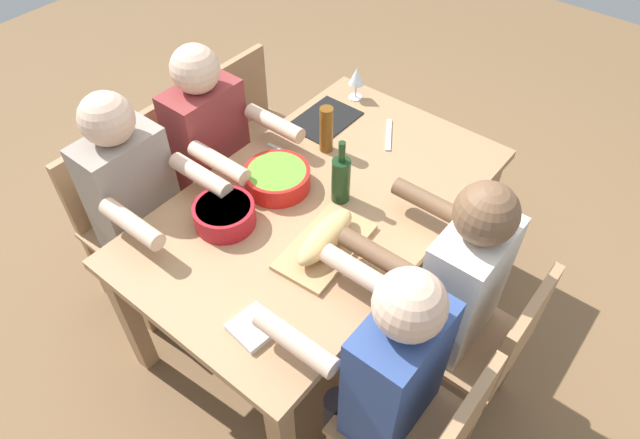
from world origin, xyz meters
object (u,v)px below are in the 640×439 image
(serving_bowl_salad, at_px, (277,177))
(wine_bottle, at_px, (341,179))
(chair_near_right, at_px, (124,216))
(chair_far_right, at_px, (424,432))
(diner_near_center, at_px, (215,148))
(beer_bottle, at_px, (326,130))
(chair_near_center, at_px, (195,167))
(napkin_stack, at_px, (254,327))
(dining_table, at_px, (320,216))
(serving_bowl_pasta, at_px, (224,213))
(diner_far_right, at_px, (385,369))
(cutting_board, at_px, (325,246))
(bread_loaf, at_px, (325,237))
(wine_glass, at_px, (356,77))
(diner_far_center, at_px, (453,284))
(diner_near_right, at_px, (139,200))
(chair_near_left, at_px, (256,125))
(chair_far_center, at_px, (486,343))

(serving_bowl_salad, bearing_deg, wine_bottle, 112.97)
(chair_near_right, relative_size, chair_far_right, 1.00)
(diner_near_center, bearing_deg, beer_bottle, 122.09)
(chair_near_center, distance_m, chair_far_right, 1.67)
(beer_bottle, height_order, napkin_stack, beer_bottle)
(dining_table, relative_size, serving_bowl_pasta, 6.69)
(diner_far_right, bearing_deg, serving_bowl_pasta, -97.67)
(serving_bowl_salad, xyz_separation_m, beer_bottle, (-0.32, 0.01, 0.06))
(cutting_board, relative_size, bread_loaf, 1.25)
(wine_bottle, bearing_deg, cutting_board, 25.53)
(chair_near_right, relative_size, cutting_board, 2.12)
(diner_near_center, relative_size, napkin_stack, 8.57)
(dining_table, xyz_separation_m, cutting_board, (0.19, 0.18, 0.10))
(napkin_stack, bearing_deg, diner_far_right, 112.86)
(napkin_stack, bearing_deg, wine_bottle, -166.97)
(chair_far_right, relative_size, cutting_board, 2.12)
(dining_table, xyz_separation_m, wine_glass, (-0.68, -0.32, 0.20))
(bread_loaf, xyz_separation_m, napkin_stack, (0.43, 0.04, -0.05))
(chair_near_right, xyz_separation_m, diner_far_center, (-0.44, 1.43, 0.21))
(diner_near_right, bearing_deg, chair_near_right, -90.00)
(chair_near_left, bearing_deg, wine_bottle, 66.37)
(chair_near_left, height_order, wine_glass, wine_glass)
(diner_near_right, relative_size, wine_bottle, 4.14)
(dining_table, relative_size, beer_bottle, 7.28)
(chair_near_right, height_order, wine_glass, wine_glass)
(diner_near_center, bearing_deg, dining_table, 90.00)
(dining_table, xyz_separation_m, chair_near_center, (0.00, -0.81, -0.17))
(dining_table, distance_m, wine_bottle, 0.21)
(chair_near_left, height_order, cutting_board, chair_near_left)
(cutting_board, height_order, wine_bottle, wine_bottle)
(diner_far_center, relative_size, beer_bottle, 5.45)
(diner_near_right, relative_size, wine_glass, 7.23)
(diner_near_right, relative_size, chair_far_right, 1.41)
(diner_near_center, bearing_deg, chair_near_center, -90.00)
(wine_bottle, bearing_deg, wine_glass, -148.56)
(diner_near_center, distance_m, napkin_stack, 1.04)
(chair_near_left, bearing_deg, diner_near_center, 22.63)
(chair_far_center, height_order, diner_near_center, diner_near_center)
(diner_far_right, distance_m, beer_bottle, 1.09)
(chair_near_right, distance_m, cutting_board, 1.05)
(dining_table, bearing_deg, diner_near_center, -90.00)
(bread_loaf, bearing_deg, chair_near_center, -100.77)
(bread_loaf, bearing_deg, beer_bottle, -141.97)
(chair_far_right, bearing_deg, diner_near_center, -107.12)
(wine_glass, bearing_deg, cutting_board, 29.81)
(chair_near_right, xyz_separation_m, cutting_board, (-0.25, 0.98, 0.27))
(diner_far_right, distance_m, serving_bowl_pasta, 0.85)
(beer_bottle, bearing_deg, diner_far_center, 71.26)
(dining_table, xyz_separation_m, beer_bottle, (-0.27, -0.19, 0.20))
(diner_near_right, height_order, diner_far_center, same)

